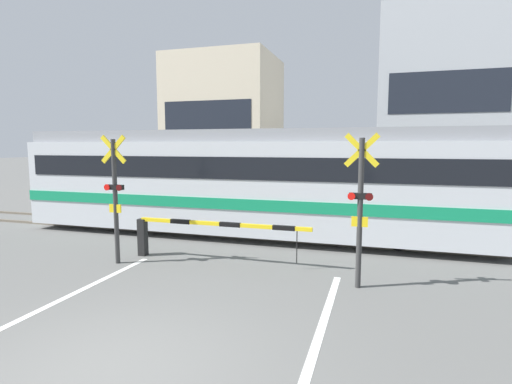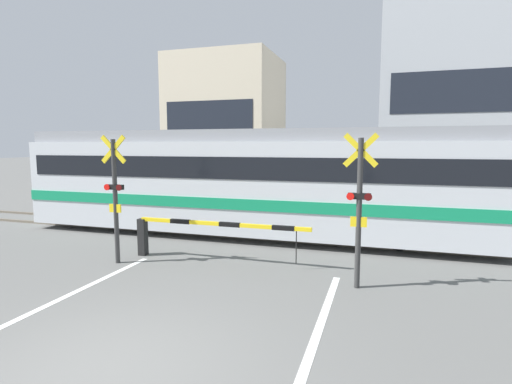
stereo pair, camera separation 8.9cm
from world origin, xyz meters
The scene contains 11 objects.
ground_plane centered at (0.00, 0.00, 0.00)m, with size 160.00×160.00×0.00m, color #60605E.
rail_track_near centered at (0.00, 7.42, 0.04)m, with size 50.00×0.10×0.08m.
rail_track_far centered at (0.00, 8.86, 0.04)m, with size 50.00×0.10×0.08m.
commuter_train centered at (-0.79, 8.14, 1.78)m, with size 14.72×3.05×3.33m.
crossing_barrier_near centered at (-1.31, 4.90, 0.76)m, with size 4.54×0.20×1.01m.
crossing_barrier_far centered at (1.31, 10.78, 0.76)m, with size 4.54×0.20×1.01m.
crossing_signal_left centered at (-2.85, 4.11, 1.71)m, with size 0.68×0.15×3.11m.
crossing_signal_right centered at (2.85, 4.11, 1.71)m, with size 0.68×0.15×3.11m.
pedestrian centered at (-0.53, 14.17, 0.89)m, with size 0.38×0.22×1.57m.
building_left_of_street centered at (-6.10, 19.56, 4.11)m, with size 6.21×5.55×8.22m.
building_right_of_street centered at (6.12, 19.56, 4.86)m, with size 6.24×5.55×9.71m.
Camera 2 is at (3.26, -3.93, 2.86)m, focal length 28.00 mm.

